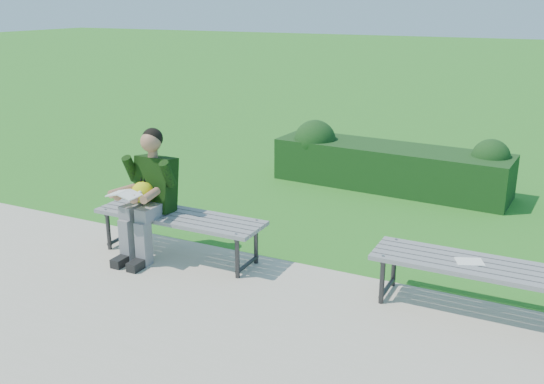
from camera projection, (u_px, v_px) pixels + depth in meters
name	position (u px, v px, depth m)	size (l,w,h in m)	color
ground	(272.00, 259.00, 6.24)	(80.00, 80.00, 0.00)	#357B24
walkway	(173.00, 340.00, 4.74)	(30.00, 3.50, 0.02)	#B8AB9C
hedge	(386.00, 163.00, 8.53)	(3.33, 1.03, 0.88)	#14390F
bench_left	(179.00, 220.00, 6.16)	(1.80, 0.50, 0.46)	gray
bench_right	(481.00, 270.00, 5.02)	(1.80, 0.50, 0.46)	gray
seated_boy	(148.00, 191.00, 6.12)	(0.56, 0.76, 1.31)	slate
paper_sheet	(470.00, 262.00, 5.04)	(0.26, 0.23, 0.01)	white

